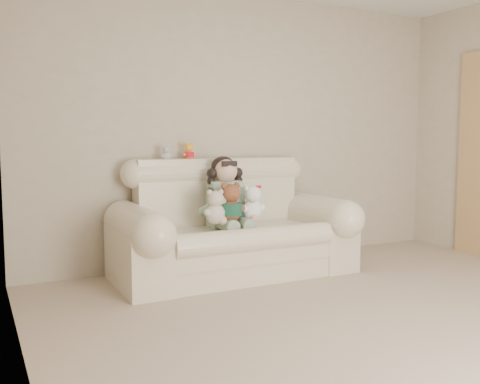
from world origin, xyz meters
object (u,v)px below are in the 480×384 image
seated_child (225,191)px  white_cat (252,199)px  brown_teddy (230,199)px  cream_teddy (215,204)px  sofa (235,218)px

seated_child → white_cat: seated_child is taller
seated_child → white_cat: size_ratio=1.76×
brown_teddy → white_cat: bearing=-9.6°
seated_child → white_cat: (0.17, -0.19, -0.06)m
seated_child → brown_teddy: 0.22m
seated_child → white_cat: bearing=-50.2°
brown_teddy → cream_teddy: bearing=172.7°
brown_teddy → cream_teddy: 0.15m
seated_child → cream_teddy: size_ratio=1.91×
sofa → cream_teddy: sofa is taller
cream_teddy → brown_teddy: bearing=7.7°
seated_child → brown_teddy: (-0.05, -0.21, -0.04)m
sofa → white_cat: bearing=-45.0°
cream_teddy → sofa: bearing=31.1°
sofa → cream_teddy: (-0.25, -0.14, 0.15)m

